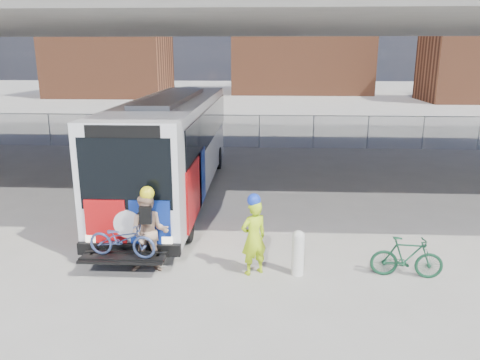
# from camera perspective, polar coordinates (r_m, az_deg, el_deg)

# --- Properties ---
(ground) EXTENTS (160.00, 160.00, 0.00)m
(ground) POSITION_cam_1_polar(r_m,az_deg,el_deg) (14.90, -2.13, -4.90)
(ground) COLOR #9E9991
(ground) RESTS_ON ground
(bus) EXTENTS (2.67, 12.96, 3.69)m
(bus) POSITION_cam_1_polar(r_m,az_deg,el_deg) (17.18, -8.09, 4.95)
(bus) COLOR silver
(bus) RESTS_ON ground
(overpass) EXTENTS (40.00, 16.00, 7.95)m
(overpass) POSITION_cam_1_polar(r_m,az_deg,el_deg) (18.05, -1.15, 19.71)
(overpass) COLOR #605E59
(overpass) RESTS_ON ground
(chainlink_fence) EXTENTS (30.00, 0.06, 30.00)m
(chainlink_fence) POSITION_cam_1_polar(r_m,az_deg,el_deg) (26.23, 0.18, 7.05)
(chainlink_fence) COLOR gray
(chainlink_fence) RESTS_ON ground
(brick_buildings) EXTENTS (54.00, 22.00, 12.00)m
(brick_buildings) POSITION_cam_1_polar(r_m,az_deg,el_deg) (62.17, 3.09, 15.37)
(brick_buildings) COLOR brown
(brick_buildings) RESTS_ON ground
(bollard) EXTENTS (0.29, 0.29, 1.11)m
(bollard) POSITION_cam_1_polar(r_m,az_deg,el_deg) (11.24, 7.10, -8.60)
(bollard) COLOR silver
(bollard) RESTS_ON ground
(cyclist_hivis) EXTENTS (0.79, 0.72, 2.00)m
(cyclist_hivis) POSITION_cam_1_polar(r_m,az_deg,el_deg) (11.07, 1.68, -6.81)
(cyclist_hivis) COLOR #BEEA18
(cyclist_hivis) RESTS_ON ground
(cyclist_tan) EXTENTS (1.01, 0.81, 2.14)m
(cyclist_tan) POSITION_cam_1_polar(r_m,az_deg,el_deg) (11.37, -11.01, -6.24)
(cyclist_tan) COLOR tan
(cyclist_tan) RESTS_ON ground
(bike_parked) EXTENTS (1.70, 0.65, 0.99)m
(bike_parked) POSITION_cam_1_polar(r_m,az_deg,el_deg) (11.74, 19.66, -8.87)
(bike_parked) COLOR #16452B
(bike_parked) RESTS_ON ground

